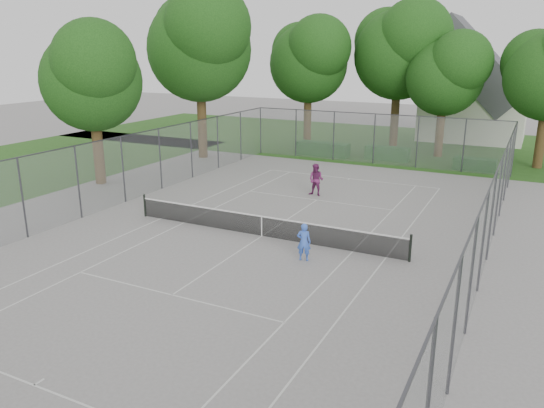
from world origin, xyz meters
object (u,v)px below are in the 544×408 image
at_px(tennis_net, 262,225).
at_px(house, 475,91).
at_px(woman_player, 316,180).
at_px(girl_player, 304,242).

bearing_deg(tennis_net, house, 81.03).
distance_m(house, woman_player, 24.59).
xyz_separation_m(house, girl_player, (-2.20, -32.68, -3.55)).
relative_size(tennis_net, woman_player, 7.20).
distance_m(tennis_net, house, 31.62).
height_order(tennis_net, house, house).
bearing_deg(woman_player, girl_player, -67.40).
distance_m(house, girl_player, 32.94).
relative_size(house, girl_player, 7.16).
relative_size(tennis_net, house, 1.21).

